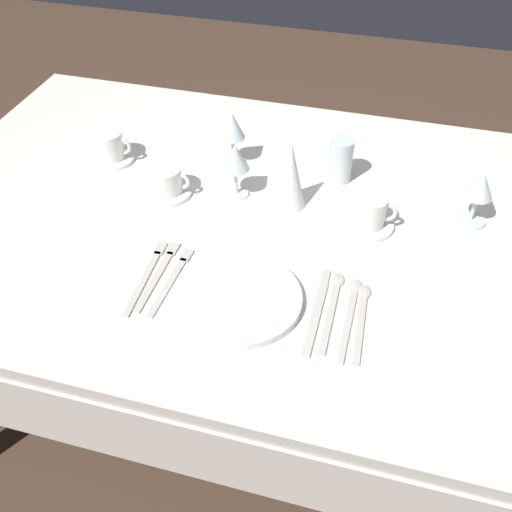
# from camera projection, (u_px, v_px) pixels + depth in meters

# --- Properties ---
(ground_plane) EXTENTS (6.00, 6.00, 0.00)m
(ground_plane) POSITION_uv_depth(u_px,v_px,m) (272.00, 398.00, 1.88)
(ground_plane) COLOR #4C3828
(dining_table) EXTENTS (1.80, 1.11, 0.74)m
(dining_table) POSITION_uv_depth(u_px,v_px,m) (277.00, 245.00, 1.43)
(dining_table) COLOR silver
(dining_table) RESTS_ON ground
(dinner_plate) EXTENTS (0.25, 0.25, 0.02)m
(dinner_plate) POSITION_uv_depth(u_px,v_px,m) (240.00, 299.00, 1.18)
(dinner_plate) COLOR white
(dinner_plate) RESTS_ON dining_table
(fork_outer) EXTENTS (0.03, 0.21, 0.00)m
(fork_outer) POSITION_uv_depth(u_px,v_px,m) (173.00, 278.00, 1.23)
(fork_outer) COLOR beige
(fork_outer) RESTS_ON dining_table
(fork_inner) EXTENTS (0.02, 0.22, 0.00)m
(fork_inner) POSITION_uv_depth(u_px,v_px,m) (159.00, 272.00, 1.24)
(fork_inner) COLOR beige
(fork_inner) RESTS_ON dining_table
(fork_salad) EXTENTS (0.03, 0.23, 0.00)m
(fork_salad) POSITION_uv_depth(u_px,v_px,m) (147.00, 274.00, 1.24)
(fork_salad) COLOR beige
(fork_salad) RESTS_ON dining_table
(dinner_knife) EXTENTS (0.02, 0.24, 0.00)m
(dinner_knife) POSITION_uv_depth(u_px,v_px,m) (316.00, 313.00, 1.16)
(dinner_knife) COLOR beige
(dinner_knife) RESTS_ON dining_table
(spoon_soup) EXTENTS (0.03, 0.22, 0.01)m
(spoon_soup) POSITION_uv_depth(u_px,v_px,m) (333.00, 302.00, 1.18)
(spoon_soup) COLOR beige
(spoon_soup) RESTS_ON dining_table
(spoon_dessert) EXTENTS (0.03, 0.23, 0.01)m
(spoon_dessert) POSITION_uv_depth(u_px,v_px,m) (351.00, 309.00, 1.16)
(spoon_dessert) COLOR beige
(spoon_dessert) RESTS_ON dining_table
(spoon_tea) EXTENTS (0.03, 0.21, 0.01)m
(spoon_tea) POSITION_uv_depth(u_px,v_px,m) (362.00, 313.00, 1.16)
(spoon_tea) COLOR beige
(spoon_tea) RESTS_ON dining_table
(saucer_left) EXTENTS (0.13, 0.13, 0.01)m
(saucer_left) POSITION_uv_depth(u_px,v_px,m) (367.00, 224.00, 1.35)
(saucer_left) COLOR white
(saucer_left) RESTS_ON dining_table
(coffee_cup_left) EXTENTS (0.10, 0.08, 0.07)m
(coffee_cup_left) POSITION_uv_depth(u_px,v_px,m) (370.00, 211.00, 1.33)
(coffee_cup_left) COLOR white
(coffee_cup_left) RESTS_ON saucer_left
(saucer_right) EXTENTS (0.12, 0.12, 0.01)m
(saucer_right) POSITION_uv_depth(u_px,v_px,m) (167.00, 192.00, 1.45)
(saucer_right) COLOR white
(saucer_right) RESTS_ON dining_table
(coffee_cup_right) EXTENTS (0.10, 0.08, 0.06)m
(coffee_cup_right) POSITION_uv_depth(u_px,v_px,m) (166.00, 180.00, 1.42)
(coffee_cup_right) COLOR white
(coffee_cup_right) RESTS_ON saucer_right
(saucer_far) EXTENTS (0.12, 0.12, 0.01)m
(saucer_far) POSITION_uv_depth(u_px,v_px,m) (111.00, 158.00, 1.56)
(saucer_far) COLOR white
(saucer_far) RESTS_ON dining_table
(coffee_cup_far) EXTENTS (0.10, 0.08, 0.07)m
(coffee_cup_far) POSITION_uv_depth(u_px,v_px,m) (109.00, 145.00, 1.53)
(coffee_cup_far) COLOR white
(coffee_cup_far) RESTS_ON saucer_far
(wine_glass_centre) EXTENTS (0.07, 0.07, 0.13)m
(wine_glass_centre) POSITION_uv_depth(u_px,v_px,m) (480.00, 189.00, 1.31)
(wine_glass_centre) COLOR silver
(wine_glass_centre) RESTS_ON dining_table
(wine_glass_left) EXTENTS (0.06, 0.06, 0.14)m
(wine_glass_left) POSITION_uv_depth(u_px,v_px,m) (232.00, 129.00, 1.49)
(wine_glass_left) COLOR silver
(wine_glass_left) RESTS_ON dining_table
(wine_glass_right) EXTENTS (0.07, 0.07, 0.14)m
(wine_glass_right) POSITION_uv_depth(u_px,v_px,m) (235.00, 160.00, 1.38)
(wine_glass_right) COLOR silver
(wine_glass_right) RESTS_ON dining_table
(drink_tumbler) EXTENTS (0.06, 0.06, 0.11)m
(drink_tumbler) POSITION_uv_depth(u_px,v_px,m) (340.00, 162.00, 1.46)
(drink_tumbler) COLOR silver
(drink_tumbler) RESTS_ON dining_table
(napkin_folded) EXTENTS (0.08, 0.08, 0.17)m
(napkin_folded) POSITION_uv_depth(u_px,v_px,m) (290.00, 175.00, 1.36)
(napkin_folded) COLOR white
(napkin_folded) RESTS_ON dining_table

